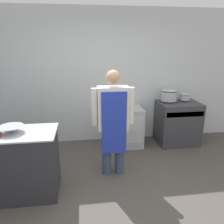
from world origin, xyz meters
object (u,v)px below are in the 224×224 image
(fridge_unit, at_px, (126,126))
(mixing_bowl, at_px, (11,129))
(stove, at_px, (177,123))
(sauce_pot, at_px, (185,97))
(stock_pot, at_px, (169,95))
(person_cook, at_px, (113,118))

(fridge_unit, relative_size, mixing_bowl, 2.48)
(stove, relative_size, sauce_pot, 4.22)
(stove, xyz_separation_m, stock_pot, (-0.18, 0.11, 0.58))
(sauce_pot, bearing_deg, mixing_bowl, -154.92)
(fridge_unit, xyz_separation_m, sauce_pot, (1.24, 0.07, 0.57))
(fridge_unit, xyz_separation_m, person_cook, (-0.42, -1.03, 0.54))
(fridge_unit, distance_m, person_cook, 1.24)
(stock_pot, xyz_separation_m, sauce_pot, (0.35, 0.00, -0.05))
(person_cook, xyz_separation_m, stock_pot, (1.31, 1.10, 0.08))
(person_cook, height_order, mixing_bowl, person_cook)
(fridge_unit, xyz_separation_m, mixing_bowl, (-1.79, -1.35, 0.56))
(fridge_unit, relative_size, person_cook, 0.48)
(mixing_bowl, relative_size, sauce_pot, 1.50)
(stove, relative_size, person_cook, 0.54)
(sauce_pot, bearing_deg, fridge_unit, -176.82)
(stove, bearing_deg, stock_pot, 148.80)
(stock_pot, distance_m, sauce_pot, 0.35)
(person_cook, xyz_separation_m, sauce_pot, (1.66, 1.10, 0.02))
(stock_pot, bearing_deg, fridge_unit, -175.59)
(person_cook, bearing_deg, stove, 33.31)
(person_cook, relative_size, stock_pot, 5.04)
(stove, height_order, sauce_pot, sauce_pot)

